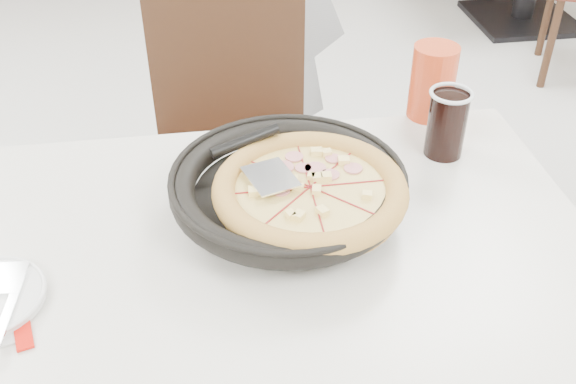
{
  "coord_description": "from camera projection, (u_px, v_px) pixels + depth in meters",
  "views": [
    {
      "loc": [
        0.15,
        -0.86,
        1.49
      ],
      "look_at": [
        0.29,
        0.06,
        0.8
      ],
      "focal_mm": 42.0,
      "sensor_mm": 36.0,
      "label": 1
    }
  ],
  "objects": [
    {
      "name": "pizza",
      "position": [
        310.0,
        197.0,
        1.13
      ],
      "size": [
        0.34,
        0.34,
        0.02
      ],
      "primitive_type": "cylinder",
      "rotation": [
        0.0,
        0.0,
        0.12
      ],
      "color": "#B38947",
      "rests_on": "pizza_pan"
    },
    {
      "name": "chair_far",
      "position": [
        237.0,
        165.0,
        1.81
      ],
      "size": [
        0.42,
        0.42,
        0.95
      ],
      "primitive_type": null,
      "rotation": [
        0.0,
        0.0,
        3.14
      ],
      "color": "black",
      "rests_on": "floor"
    },
    {
      "name": "red_cup",
      "position": [
        433.0,
        82.0,
        1.43
      ],
      "size": [
        0.11,
        0.11,
        0.16
      ],
      "primitive_type": "cylinder",
      "rotation": [
        0.0,
        0.0,
        0.12
      ],
      "color": "red",
      "rests_on": "main_table"
    },
    {
      "name": "pizza_server",
      "position": [
        270.0,
        177.0,
        1.13
      ],
      "size": [
        0.1,
        0.11,
        0.0
      ],
      "primitive_type": "cube",
      "rotation": [
        0.0,
        0.0,
        0.3
      ],
      "color": "white",
      "rests_on": "pizza"
    },
    {
      "name": "fork",
      "position": [
        8.0,
        313.0,
        0.98
      ],
      "size": [
        0.03,
        0.15,
        0.0
      ],
      "primitive_type": "cube",
      "rotation": [
        0.0,
        0.0,
        -0.09
      ],
      "color": "white",
      "rests_on": "side_plate"
    },
    {
      "name": "cola_glass",
      "position": [
        447.0,
        125.0,
        1.31
      ],
      "size": [
        0.08,
        0.08,
        0.13
      ],
      "primitive_type": "cylinder",
      "rotation": [
        0.0,
        0.0,
        0.12
      ],
      "color": "black",
      "rests_on": "main_table"
    },
    {
      "name": "pizza_pan",
      "position": [
        288.0,
        196.0,
        1.17
      ],
      "size": [
        0.37,
        0.37,
        0.01
      ],
      "primitive_type": "cylinder",
      "rotation": [
        0.0,
        0.0,
        0.12
      ],
      "color": "black",
      "rests_on": "trivet"
    },
    {
      "name": "trivet",
      "position": [
        282.0,
        228.0,
        1.13
      ],
      "size": [
        0.15,
        0.15,
        0.04
      ],
      "primitive_type": "cylinder",
      "rotation": [
        0.0,
        0.0,
        0.12
      ],
      "color": "black",
      "rests_on": "main_table"
    }
  ]
}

